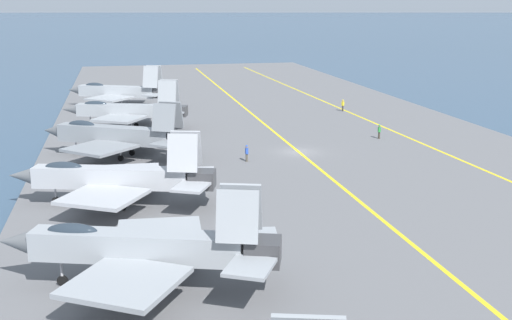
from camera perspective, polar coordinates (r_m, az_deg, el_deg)
The scene contains 12 objects.
ground_plane at distance 70.36m, azimuth 3.80°, elevation 0.41°, with size 2000.00×2000.00×0.00m, color #334C66.
carrier_deck at distance 70.31m, azimuth 3.81°, elevation 0.57°, with size 206.00×55.25×0.40m, color slate.
deck_stripe_foul_line at distance 75.78m, azimuth 14.93°, elevation 1.26°, with size 185.40×0.36×0.01m, color yellow.
deck_stripe_centerline at distance 70.26m, azimuth 3.81°, elevation 0.73°, with size 185.40×0.36×0.01m, color yellow.
parked_jet_second at distance 36.90m, azimuth -9.98°, elevation -7.63°, with size 13.20×16.36×6.26m.
parked_jet_third at distance 52.35m, azimuth -12.36°, elevation -1.55°, with size 12.98×16.84×6.11m.
parked_jet_fourth at distance 68.54m, azimuth -12.21°, elevation 2.16°, with size 13.86×16.72×6.14m.
parked_jet_fifth at distance 84.00m, azimuth -11.34°, elevation 4.36°, with size 12.51×16.42×6.41m.
parked_jet_sixth at distance 101.37m, azimuth -12.02°, elevation 5.98°, with size 13.29×16.37×6.62m.
crew_yellow_vest at distance 97.14m, azimuth 7.73°, elevation 4.89°, with size 0.44×0.46×1.77m.
crew_blue_vest at distance 65.65m, azimuth -0.83°, elevation 0.67°, with size 0.39×0.28×1.74m.
crew_green_vest at distance 78.17m, azimuth 10.90°, elevation 2.55°, with size 0.41×0.31×1.69m.
Camera 1 is at (-65.76, 18.92, 16.36)m, focal length 45.00 mm.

